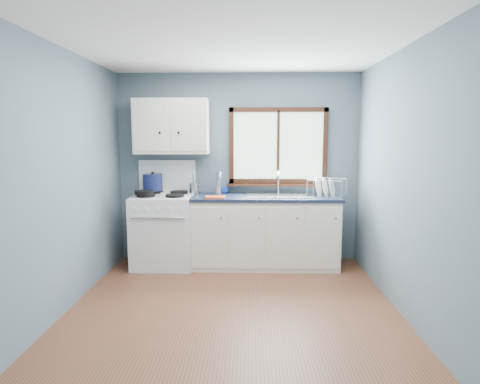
{
  "coord_description": "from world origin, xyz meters",
  "views": [
    {
      "loc": [
        0.16,
        -3.58,
        1.67
      ],
      "look_at": [
        0.05,
        0.9,
        1.05
      ],
      "focal_mm": 30.0,
      "sensor_mm": 36.0,
      "label": 1
    }
  ],
  "objects_px": {
    "base_cabinets": "(265,235)",
    "gas_range": "(164,228)",
    "skillet": "(145,192)",
    "stockpot": "(153,182)",
    "dish_rack": "(326,191)",
    "sink": "(279,201)",
    "utensil_crock": "(194,188)",
    "thermos": "(218,183)"
  },
  "relations": [
    {
      "from": "sink",
      "to": "thermos",
      "type": "distance_m",
      "value": 0.82
    },
    {
      "from": "gas_range",
      "to": "skillet",
      "type": "distance_m",
      "value": 0.55
    },
    {
      "from": "base_cabinets",
      "to": "utensil_crock",
      "type": "height_order",
      "value": "utensil_crock"
    },
    {
      "from": "skillet",
      "to": "utensil_crock",
      "type": "relative_size",
      "value": 0.97
    },
    {
      "from": "stockpot",
      "to": "dish_rack",
      "type": "xyz_separation_m",
      "value": [
        2.25,
        -0.12,
        -0.09
      ]
    },
    {
      "from": "base_cabinets",
      "to": "skillet",
      "type": "relative_size",
      "value": 4.94
    },
    {
      "from": "gas_range",
      "to": "stockpot",
      "type": "distance_m",
      "value": 0.62
    },
    {
      "from": "skillet",
      "to": "thermos",
      "type": "xyz_separation_m",
      "value": [
        0.9,
        0.29,
        0.09
      ]
    },
    {
      "from": "thermos",
      "to": "dish_rack",
      "type": "height_order",
      "value": "thermos"
    },
    {
      "from": "base_cabinets",
      "to": "sink",
      "type": "distance_m",
      "value": 0.48
    },
    {
      "from": "gas_range",
      "to": "base_cabinets",
      "type": "bearing_deg",
      "value": 0.82
    },
    {
      "from": "base_cabinets",
      "to": "utensil_crock",
      "type": "bearing_deg",
      "value": 172.45
    },
    {
      "from": "gas_range",
      "to": "base_cabinets",
      "type": "height_order",
      "value": "gas_range"
    },
    {
      "from": "thermos",
      "to": "dish_rack",
      "type": "bearing_deg",
      "value": -4.46
    },
    {
      "from": "skillet",
      "to": "dish_rack",
      "type": "distance_m",
      "value": 2.28
    },
    {
      "from": "stockpot",
      "to": "utensil_crock",
      "type": "height_order",
      "value": "utensil_crock"
    },
    {
      "from": "stockpot",
      "to": "dish_rack",
      "type": "distance_m",
      "value": 2.25
    },
    {
      "from": "sink",
      "to": "skillet",
      "type": "xyz_separation_m",
      "value": [
        -1.68,
        -0.18,
        0.12
      ]
    },
    {
      "from": "gas_range",
      "to": "thermos",
      "type": "bearing_deg",
      "value": 10.65
    },
    {
      "from": "gas_range",
      "to": "sink",
      "type": "distance_m",
      "value": 1.53
    },
    {
      "from": "gas_range",
      "to": "dish_rack",
      "type": "xyz_separation_m",
      "value": [
        2.08,
        0.02,
        0.49
      ]
    },
    {
      "from": "sink",
      "to": "stockpot",
      "type": "xyz_separation_m",
      "value": [
        -1.65,
        0.13,
        0.22
      ]
    },
    {
      "from": "skillet",
      "to": "thermos",
      "type": "height_order",
      "value": "thermos"
    },
    {
      "from": "stockpot",
      "to": "dish_rack",
      "type": "bearing_deg",
      "value": -3.18
    },
    {
      "from": "gas_range",
      "to": "base_cabinets",
      "type": "relative_size",
      "value": 0.74
    },
    {
      "from": "base_cabinets",
      "to": "thermos",
      "type": "bearing_deg",
      "value": 169.37
    },
    {
      "from": "base_cabinets",
      "to": "utensil_crock",
      "type": "xyz_separation_m",
      "value": [
        -0.93,
        0.12,
        0.59
      ]
    },
    {
      "from": "skillet",
      "to": "thermos",
      "type": "relative_size",
      "value": 1.25
    },
    {
      "from": "base_cabinets",
      "to": "dish_rack",
      "type": "height_order",
      "value": "dish_rack"
    },
    {
      "from": "sink",
      "to": "dish_rack",
      "type": "height_order",
      "value": "sink"
    },
    {
      "from": "utensil_crock",
      "to": "thermos",
      "type": "relative_size",
      "value": 1.29
    },
    {
      "from": "skillet",
      "to": "dish_rack",
      "type": "xyz_separation_m",
      "value": [
        2.28,
        0.19,
        -0.0
      ]
    },
    {
      "from": "utensil_crock",
      "to": "thermos",
      "type": "xyz_separation_m",
      "value": [
        0.32,
        -0.01,
        0.07
      ]
    },
    {
      "from": "base_cabinets",
      "to": "stockpot",
      "type": "xyz_separation_m",
      "value": [
        -1.47,
        0.13,
        0.66
      ]
    },
    {
      "from": "base_cabinets",
      "to": "gas_range",
      "type": "bearing_deg",
      "value": -179.18
    },
    {
      "from": "stockpot",
      "to": "skillet",
      "type": "bearing_deg",
      "value": -95.49
    },
    {
      "from": "skillet",
      "to": "utensil_crock",
      "type": "xyz_separation_m",
      "value": [
        0.57,
        0.3,
        0.02
      ]
    },
    {
      "from": "gas_range",
      "to": "stockpot",
      "type": "height_order",
      "value": "gas_range"
    },
    {
      "from": "stockpot",
      "to": "sink",
      "type": "bearing_deg",
      "value": -4.54
    },
    {
      "from": "sink",
      "to": "utensil_crock",
      "type": "xyz_separation_m",
      "value": [
        -1.11,
        0.12,
        0.14
      ]
    },
    {
      "from": "skillet",
      "to": "thermos",
      "type": "bearing_deg",
      "value": -5.55
    },
    {
      "from": "utensil_crock",
      "to": "thermos",
      "type": "bearing_deg",
      "value": -1.69
    }
  ]
}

